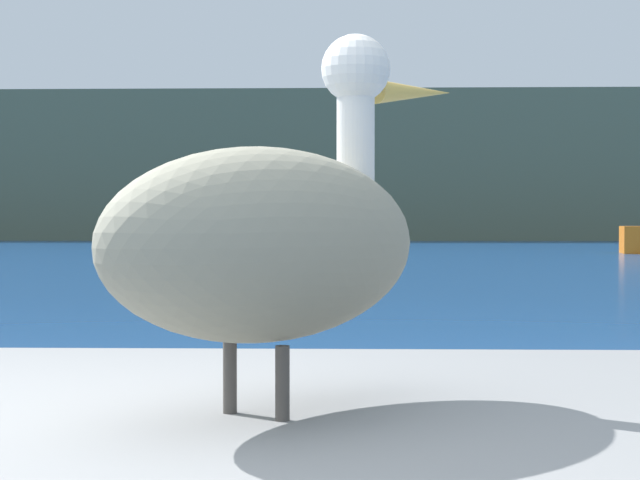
% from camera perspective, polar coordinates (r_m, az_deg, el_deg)
% --- Properties ---
extents(hillside_backdrop, '(140.00, 12.46, 9.09)m').
position_cam_1_polar(hillside_backdrop, '(69.50, 0.90, 3.80)').
color(hillside_backdrop, '#5B664C').
rests_on(hillside_backdrop, ground).
extents(pelican, '(0.90, 1.15, 0.85)m').
position_cam_1_polar(pelican, '(2.28, -2.44, 0.19)').
color(pelican, gray).
rests_on(pelican, pier_dock).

